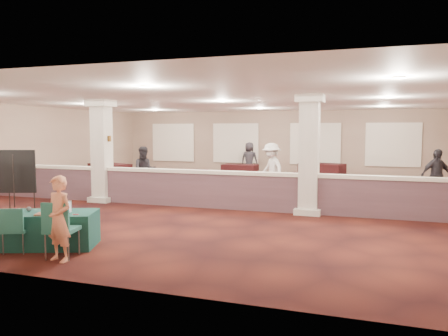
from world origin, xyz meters
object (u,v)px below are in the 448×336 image
(easel_board, at_px, (17,172))
(attendee_a, at_px, (145,171))
(far_table_front_right, at_px, (312,182))
(far_table_front_center, at_px, (183,181))
(conf_chair_main, at_px, (59,225))
(far_table_back_right, at_px, (322,172))
(attendee_c, at_px, (436,176))
(attendee_d, at_px, (249,160))
(woman, at_px, (59,219))
(far_table_back_center, at_px, (240,171))
(conf_chair_side, at_px, (14,226))
(far_table_front_left, at_px, (188,178))
(attendee_b, at_px, (271,169))
(near_table, at_px, (49,230))
(far_table_back_left, at_px, (110,173))

(easel_board, height_order, attendee_a, easel_board)
(far_table_front_right, bearing_deg, far_table_front_center, -159.84)
(conf_chair_main, xyz_separation_m, far_table_back_right, (3.08, 13.59, -0.21))
(far_table_front_center, bearing_deg, attendee_c, 1.03)
(conf_chair_main, relative_size, easel_board, 0.60)
(attendee_d, bearing_deg, woman, 93.55)
(far_table_back_center, relative_size, attendee_c, 0.96)
(conf_chair_side, distance_m, far_table_front_left, 10.10)
(far_table_back_center, bearing_deg, conf_chair_main, -87.15)
(conf_chair_side, height_order, far_table_front_left, conf_chair_side)
(attendee_c, bearing_deg, far_table_front_left, 143.40)
(attendee_a, bearing_deg, woman, -104.33)
(attendee_b, bearing_deg, attendee_d, 158.67)
(far_table_back_right, bearing_deg, near_table, -106.38)
(attendee_b, bearing_deg, woman, -55.69)
(far_table_back_right, bearing_deg, far_table_back_left, -159.51)
(far_table_front_center, bearing_deg, conf_chair_main, -80.46)
(far_table_back_right, distance_m, attendee_b, 5.00)
(far_table_back_right, bearing_deg, far_table_front_center, -131.13)
(attendee_a, distance_m, attendee_d, 7.07)
(conf_chair_side, relative_size, far_table_front_center, 0.45)
(attendee_d, bearing_deg, attendee_c, 145.28)
(near_table, distance_m, attendee_a, 6.91)
(attendee_b, bearing_deg, far_table_front_left, -153.50)
(far_table_front_center, xyz_separation_m, far_table_back_left, (-4.33, 1.85, 0.01))
(far_table_back_center, height_order, attendee_a, attendee_a)
(conf_chair_side, xyz_separation_m, far_table_front_right, (4.10, 10.07, -0.18))
(far_table_front_left, xyz_separation_m, far_table_back_right, (5.00, 3.52, 0.06))
(attendee_b, bearing_deg, far_table_back_center, 164.58)
(near_table, bearing_deg, easel_board, 120.01)
(attendee_c, bearing_deg, far_table_back_center, 121.47)
(easel_board, bearing_deg, far_table_front_left, 50.34)
(conf_chair_main, relative_size, attendee_d, 0.61)
(conf_chair_main, bearing_deg, easel_board, 127.92)
(woman, xyz_separation_m, attendee_c, (7.00, 8.70, 0.10))
(near_table, relative_size, far_table_front_center, 0.93)
(far_table_front_right, bearing_deg, conf_chair_main, -106.98)
(near_table, distance_m, conf_chair_main, 0.99)
(near_table, height_order, far_table_back_right, far_table_back_right)
(easel_board, relative_size, far_table_back_center, 1.06)
(far_table_back_right, xyz_separation_m, attendee_a, (-5.43, -6.30, 0.46))
(far_table_front_center, bearing_deg, far_table_front_right, 20.16)
(far_table_front_right, distance_m, attendee_a, 6.13)
(far_table_front_right, relative_size, attendee_a, 0.95)
(far_table_front_center, relative_size, far_table_back_center, 1.18)
(attendee_d, bearing_deg, far_table_front_right, 132.73)
(far_table_front_left, bearing_deg, attendee_b, -19.06)
(near_table, distance_m, easel_board, 4.59)
(far_table_back_left, xyz_separation_m, attendee_d, (5.33, 3.80, 0.45))
(near_table, xyz_separation_m, conf_chair_side, (-0.28, -0.57, 0.16))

